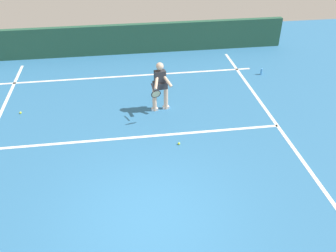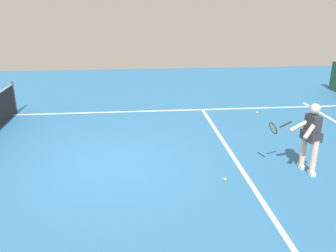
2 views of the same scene
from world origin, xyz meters
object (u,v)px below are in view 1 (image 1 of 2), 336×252
Objects in this scene: tennis_player at (160,85)px; tennis_ball_mid at (179,144)px; tennis_ball_near at (21,113)px; water_bottle at (261,71)px.

tennis_player is 2.05m from tennis_ball_mid.
tennis_ball_near is at bearing -5.19° from tennis_player.
tennis_ball_near is 1.00× the size of tennis_ball_mid.
tennis_player reaches higher than water_bottle.
water_bottle reaches higher than tennis_ball_mid.
water_bottle is (-3.70, -3.85, 0.09)m from tennis_ball_mid.
tennis_player reaches higher than tennis_ball_near.
water_bottle is at bearing -133.92° from tennis_ball_mid.
tennis_player is at bearing 174.81° from tennis_ball_near.
tennis_ball_near is at bearing -26.61° from tennis_ball_mid.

